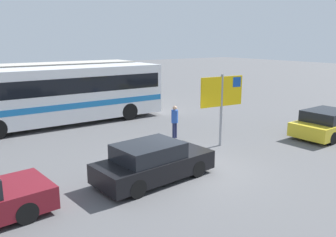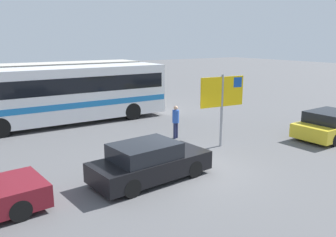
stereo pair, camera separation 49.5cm
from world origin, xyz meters
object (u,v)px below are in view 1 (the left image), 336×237
at_px(car_black, 153,162).
at_px(car_yellow, 328,124).
at_px(bus_front_coach, 61,93).
at_px(bus_rear_coach, 46,85).
at_px(pedestrian_near_sign, 175,119).
at_px(ferry_sign, 223,94).

xyz_separation_m(car_black, car_yellow, (10.01, -0.33, 0.00)).
height_order(bus_front_coach, bus_rear_coach, same).
xyz_separation_m(bus_front_coach, car_yellow, (9.82, -9.98, -1.15)).
height_order(car_yellow, pedestrian_near_sign, pedestrian_near_sign).
distance_m(car_black, car_yellow, 10.02).
xyz_separation_m(ferry_sign, car_black, (-4.67, -1.60, -1.69)).
bearing_deg(pedestrian_near_sign, car_yellow, -145.56).
bearing_deg(bus_front_coach, car_yellow, -45.46).
xyz_separation_m(ferry_sign, car_yellow, (5.34, -1.93, -1.69)).
relative_size(car_yellow, pedestrian_near_sign, 2.66).
relative_size(bus_front_coach, car_yellow, 2.75).
distance_m(ferry_sign, car_black, 5.22).
bearing_deg(pedestrian_near_sign, bus_front_coach, 7.42).
distance_m(car_yellow, pedestrian_near_sign, 7.55).
bearing_deg(car_yellow, ferry_sign, 157.74).
height_order(ferry_sign, car_yellow, ferry_sign).
height_order(bus_rear_coach, car_yellow, bus_rear_coach).
distance_m(bus_rear_coach, car_black, 13.50).
distance_m(bus_front_coach, bus_rear_coach, 3.81).
relative_size(bus_rear_coach, car_black, 2.73).
bearing_deg(ferry_sign, pedestrian_near_sign, 121.26).
height_order(ferry_sign, pedestrian_near_sign, ferry_sign).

